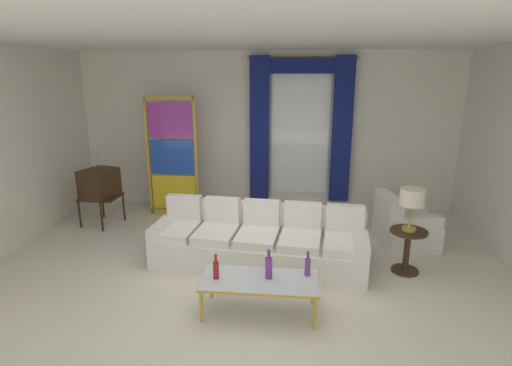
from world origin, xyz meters
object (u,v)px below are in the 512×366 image
object	(u,v)px
vintage_tv	(99,184)
peacock_figurine	(196,211)
round_side_table	(407,247)
table_lamp_brass	(412,199)
bottle_amber_squat	(269,266)
bottle_crystal_tall	(308,266)
stained_glass_divider	(172,160)
bottle_blue_decanter	(216,269)
coffee_table	(260,282)
couch_white_long	(260,241)
armchair_white	(403,226)

from	to	relation	value
vintage_tv	peacock_figurine	world-z (taller)	vintage_tv
round_side_table	table_lamp_brass	bearing A→B (deg)	0.00
bottle_amber_squat	round_side_table	bearing A→B (deg)	32.34
vintage_tv	bottle_crystal_tall	bearing A→B (deg)	-32.70
bottle_crystal_tall	vintage_tv	world-z (taller)	vintage_tv
bottle_crystal_tall	table_lamp_brass	distance (m)	1.75
vintage_tv	stained_glass_divider	bearing A→B (deg)	29.56
bottle_blue_decanter	round_side_table	world-z (taller)	bottle_blue_decanter
bottle_crystal_tall	coffee_table	bearing A→B (deg)	-164.62
bottle_amber_squat	round_side_table	xyz separation A→B (m)	(1.77, 1.12, -0.19)
couch_white_long	bottle_amber_squat	distance (m)	1.26
couch_white_long	bottle_amber_squat	xyz separation A→B (m)	(0.22, -1.21, 0.24)
couch_white_long	table_lamp_brass	size ratio (longest dim) A/B	5.24
bottle_crystal_tall	stained_glass_divider	world-z (taller)	stained_glass_divider
couch_white_long	table_lamp_brass	world-z (taller)	table_lamp_brass
bottle_crystal_tall	table_lamp_brass	size ratio (longest dim) A/B	0.51
bottle_crystal_tall	vintage_tv	xyz separation A→B (m)	(-3.55, 2.28, 0.20)
couch_white_long	stained_glass_divider	xyz separation A→B (m)	(-1.79, 1.81, 0.75)
stained_glass_divider	bottle_crystal_tall	bearing A→B (deg)	-50.19
couch_white_long	bottle_crystal_tall	bearing A→B (deg)	-59.78
coffee_table	bottle_amber_squat	xyz separation A→B (m)	(0.10, 0.03, 0.18)
couch_white_long	bottle_crystal_tall	size ratio (longest dim) A/B	10.21
bottle_amber_squat	armchair_white	bearing A→B (deg)	46.65
bottle_blue_decanter	bottle_amber_squat	bearing A→B (deg)	6.81
bottle_blue_decanter	stained_glass_divider	size ratio (longest dim) A/B	0.13
couch_white_long	bottle_crystal_tall	xyz separation A→B (m)	(0.64, -1.10, 0.22)
coffee_table	bottle_crystal_tall	xyz separation A→B (m)	(0.52, 0.14, 0.15)
armchair_white	round_side_table	bearing A→B (deg)	-100.50
bottle_amber_squat	table_lamp_brass	distance (m)	2.14
bottle_crystal_tall	round_side_table	size ratio (longest dim) A/B	0.49
vintage_tv	armchair_white	world-z (taller)	vintage_tv
bottle_amber_squat	stained_glass_divider	size ratio (longest dim) A/B	0.16
bottle_crystal_tall	round_side_table	distance (m)	1.69
bottle_crystal_tall	armchair_white	distance (m)	2.47
bottle_amber_squat	coffee_table	bearing A→B (deg)	-162.14
bottle_blue_decanter	vintage_tv	bearing A→B (deg)	136.05
table_lamp_brass	peacock_figurine	bearing A→B (deg)	155.44
bottle_amber_squat	armchair_white	size ratio (longest dim) A/B	0.38
coffee_table	bottle_amber_squat	size ratio (longest dim) A/B	3.73
couch_white_long	coffee_table	world-z (taller)	couch_white_long
peacock_figurine	bottle_blue_decanter	bearing A→B (deg)	-71.00
coffee_table	armchair_white	distance (m)	2.92
bottle_blue_decanter	armchair_white	world-z (taller)	armchair_white
bottle_amber_squat	stained_glass_divider	distance (m)	3.67
bottle_amber_squat	table_lamp_brass	size ratio (longest dim) A/B	0.60
bottle_crystal_tall	peacock_figurine	world-z (taller)	bottle_crystal_tall
peacock_figurine	table_lamp_brass	xyz separation A→B (m)	(3.26, -1.49, 0.81)
stained_glass_divider	peacock_figurine	xyz separation A→B (m)	(0.51, -0.42, -0.84)
vintage_tv	armchair_white	distance (m)	5.09
peacock_figurine	table_lamp_brass	bearing A→B (deg)	-24.56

